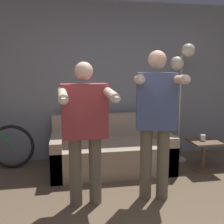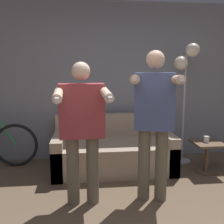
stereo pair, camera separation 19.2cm
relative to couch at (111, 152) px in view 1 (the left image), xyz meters
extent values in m
cube|color=gray|center=(0.10, 0.56, 1.04)|extent=(10.00, 0.05, 2.60)
cube|color=tan|center=(0.00, -0.04, -0.05)|extent=(1.78, 0.94, 0.43)
cube|color=tan|center=(0.00, 0.36, 0.35)|extent=(1.78, 0.14, 0.37)
cube|color=tan|center=(-0.81, -0.04, 0.02)|extent=(0.16, 0.94, 0.57)
cube|color=tan|center=(0.81, -0.04, 0.02)|extent=(0.16, 0.94, 0.57)
cylinder|color=#6B604C|center=(-0.57, -1.02, 0.13)|extent=(0.14, 0.14, 0.78)
cylinder|color=#6B604C|center=(-0.35, -1.01, 0.13)|extent=(0.14, 0.14, 0.78)
cube|color=#9E383D|center=(-0.46, -1.02, 0.81)|extent=(0.50, 0.24, 0.59)
sphere|color=beige|center=(-0.46, -1.02, 1.24)|extent=(0.20, 0.20, 0.20)
cylinder|color=beige|center=(-0.69, -1.28, 1.02)|extent=(0.11, 0.51, 0.12)
cube|color=white|center=(-0.68, -1.53, 1.00)|extent=(0.04, 0.12, 0.04)
cylinder|color=beige|center=(-0.22, -1.26, 1.02)|extent=(0.11, 0.51, 0.12)
cube|color=white|center=(-0.21, -1.51, 1.00)|extent=(0.04, 0.12, 0.04)
cylinder|color=#6B604C|center=(0.25, -1.00, 0.16)|extent=(0.14, 0.14, 0.85)
cylinder|color=#6B604C|center=(0.44, -1.04, 0.16)|extent=(0.14, 0.14, 0.85)
cube|color=#475684|center=(0.34, -1.02, 0.90)|extent=(0.48, 0.31, 0.64)
sphere|color=#D8AD8C|center=(0.34, -1.02, 1.36)|extent=(0.21, 0.21, 0.21)
cylinder|color=#D8AD8C|center=(0.08, -1.22, 1.16)|extent=(0.20, 0.51, 0.11)
cube|color=white|center=(0.03, -1.46, 1.17)|extent=(0.06, 0.13, 0.04)
cylinder|color=#D8AD8C|center=(0.49, -1.31, 1.16)|extent=(0.20, 0.51, 0.11)
cube|color=white|center=(0.44, -1.55, 1.17)|extent=(0.06, 0.13, 0.04)
ellipsoid|color=#B7AD9E|center=(-0.46, 0.36, 0.60)|extent=(0.30, 0.13, 0.14)
sphere|color=#B7AD9E|center=(-0.33, 0.36, 0.65)|extent=(0.11, 0.11, 0.11)
ellipsoid|color=#B7AD9E|center=(-0.62, 0.38, 0.56)|extent=(0.17, 0.04, 0.04)
cone|color=#B7AD9E|center=(-0.35, 0.34, 0.69)|extent=(0.03, 0.03, 0.03)
cone|color=#B7AD9E|center=(-0.35, 0.38, 0.69)|extent=(0.03, 0.03, 0.03)
cylinder|color=#B2B2B7|center=(1.17, 0.16, -0.25)|extent=(0.30, 0.30, 0.02)
cylinder|color=#B2B2B7|center=(1.17, 0.16, 0.60)|extent=(0.03, 0.03, 1.73)
sphere|color=#F4E5C1|center=(1.27, 0.16, 1.55)|extent=(0.22, 0.22, 0.22)
sphere|color=#F4E5C1|center=(1.09, 0.16, 1.35)|extent=(0.22, 0.22, 0.22)
cylinder|color=brown|center=(1.36, -0.32, -0.25)|extent=(0.29, 0.29, 0.02)
cylinder|color=brown|center=(1.36, -0.32, -0.05)|extent=(0.06, 0.06, 0.43)
cube|color=brown|center=(1.36, -0.32, 0.18)|extent=(0.42, 0.42, 0.03)
cylinder|color=white|center=(1.34, -0.32, 0.24)|extent=(0.08, 0.08, 0.09)
torus|color=black|center=(-1.50, 0.26, 0.08)|extent=(0.68, 0.05, 0.68)
cylinder|color=#338E56|center=(-1.61, 0.26, 0.27)|extent=(0.24, 0.04, 0.39)
camera|label=1|loc=(-0.65, -3.82, 1.28)|focal=42.00mm
camera|label=2|loc=(-0.46, -3.84, 1.28)|focal=42.00mm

